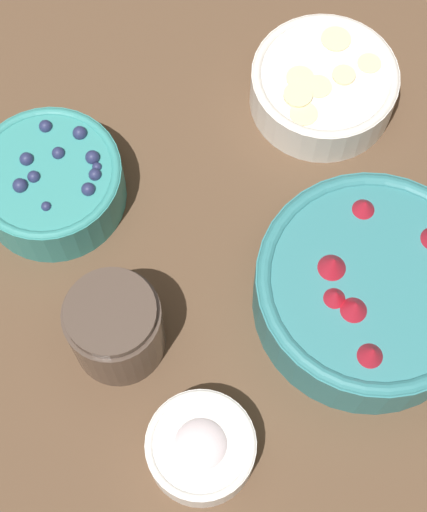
{
  "coord_description": "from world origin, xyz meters",
  "views": [
    {
      "loc": [
        0.29,
        0.24,
        0.84
      ],
      "look_at": [
        0.05,
        0.01,
        0.04
      ],
      "focal_mm": 60.0,
      "sensor_mm": 36.0,
      "label": 1
    }
  ],
  "objects_px": {
    "bowl_bananas": "(324,85)",
    "bowl_cream": "(201,448)",
    "bowl_blueberries": "(50,182)",
    "bowl_strawberries": "(371,289)",
    "jar_chocolate": "(116,328)"
  },
  "relations": [
    {
      "from": "bowl_bananas",
      "to": "bowl_cream",
      "type": "xyz_separation_m",
      "value": [
        0.39,
        0.17,
        -0.0
      ]
    },
    {
      "from": "bowl_cream",
      "to": "bowl_bananas",
      "type": "bearing_deg",
      "value": -155.67
    },
    {
      "from": "bowl_blueberries",
      "to": "bowl_cream",
      "type": "relative_size",
      "value": 1.5
    },
    {
      "from": "bowl_bananas",
      "to": "bowl_strawberries",
      "type": "bearing_deg",
      "value": 50.6
    },
    {
      "from": "bowl_bananas",
      "to": "jar_chocolate",
      "type": "relative_size",
      "value": 1.67
    },
    {
      "from": "bowl_blueberries",
      "to": "jar_chocolate",
      "type": "distance_m",
      "value": 0.18
    },
    {
      "from": "jar_chocolate",
      "to": "bowl_cream",
      "type": "bearing_deg",
      "value": 79.42
    },
    {
      "from": "bowl_bananas",
      "to": "jar_chocolate",
      "type": "xyz_separation_m",
      "value": [
        0.36,
        0.04,
        0.01
      ]
    },
    {
      "from": "bowl_strawberries",
      "to": "bowl_bananas",
      "type": "distance_m",
      "value": 0.25
    },
    {
      "from": "bowl_cream",
      "to": "jar_chocolate",
      "type": "relative_size",
      "value": 1.06
    },
    {
      "from": "bowl_strawberries",
      "to": "jar_chocolate",
      "type": "distance_m",
      "value": 0.26
    },
    {
      "from": "bowl_blueberries",
      "to": "bowl_bananas",
      "type": "xyz_separation_m",
      "value": [
        -0.29,
        0.13,
        -0.0
      ]
    },
    {
      "from": "bowl_strawberries",
      "to": "bowl_cream",
      "type": "bearing_deg",
      "value": -4.72
    },
    {
      "from": "bowl_blueberries",
      "to": "jar_chocolate",
      "type": "relative_size",
      "value": 1.59
    },
    {
      "from": "bowl_blueberries",
      "to": "jar_chocolate",
      "type": "xyz_separation_m",
      "value": [
        0.07,
        0.17,
        0.01
      ]
    }
  ]
}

